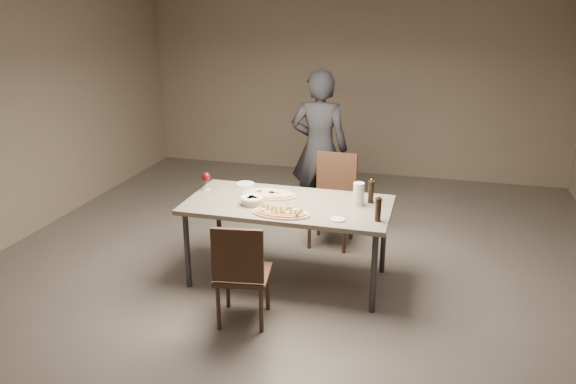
% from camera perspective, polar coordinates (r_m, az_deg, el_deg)
% --- Properties ---
extents(room, '(7.00, 7.00, 7.00)m').
position_cam_1_polar(room, '(4.76, 0.00, 6.27)').
color(room, '#605953').
rests_on(room, ground).
extents(dining_table, '(1.80, 0.90, 0.75)m').
position_cam_1_polar(dining_table, '(4.96, 0.00, -1.71)').
color(dining_table, slate).
rests_on(dining_table, ground).
extents(zucchini_pizza, '(0.49, 0.27, 0.05)m').
position_cam_1_polar(zucchini_pizza, '(4.68, -0.71, -2.07)').
color(zucchini_pizza, tan).
rests_on(zucchini_pizza, dining_table).
extents(ham_pizza, '(0.51, 0.28, 0.04)m').
position_cam_1_polar(ham_pizza, '(5.12, -1.94, -0.18)').
color(ham_pizza, tan).
rests_on(ham_pizza, dining_table).
extents(bread_basket, '(0.21, 0.21, 0.07)m').
position_cam_1_polar(bread_basket, '(4.90, -3.68, -0.78)').
color(bread_basket, beige).
rests_on(bread_basket, dining_table).
extents(oil_dish, '(0.12, 0.12, 0.01)m').
position_cam_1_polar(oil_dish, '(4.57, 5.07, -2.80)').
color(oil_dish, white).
rests_on(oil_dish, dining_table).
extents(pepper_mill_left, '(0.06, 0.06, 0.22)m').
position_cam_1_polar(pepper_mill_left, '(4.96, 8.43, 0.05)').
color(pepper_mill_left, black).
rests_on(pepper_mill_left, dining_table).
extents(pepper_mill_right, '(0.06, 0.06, 0.22)m').
position_cam_1_polar(pepper_mill_right, '(4.57, 9.14, -1.73)').
color(pepper_mill_right, black).
rests_on(pepper_mill_right, dining_table).
extents(carafe, '(0.10, 0.10, 0.20)m').
position_cam_1_polar(carafe, '(4.89, 7.19, -0.20)').
color(carafe, silver).
rests_on(carafe, dining_table).
extents(wine_glass, '(0.08, 0.08, 0.17)m').
position_cam_1_polar(wine_glass, '(5.29, -8.30, 1.46)').
color(wine_glass, silver).
rests_on(wine_glass, dining_table).
extents(side_plate, '(0.18, 0.18, 0.01)m').
position_cam_1_polar(side_plate, '(5.43, -4.39, 0.82)').
color(side_plate, white).
rests_on(side_plate, dining_table).
extents(chair_near, '(0.47, 0.47, 0.87)m').
position_cam_1_polar(chair_near, '(4.36, -4.82, -7.84)').
color(chair_near, '#3D2519').
rests_on(chair_near, ground).
extents(chair_far, '(0.47, 0.47, 0.94)m').
position_cam_1_polar(chair_far, '(5.85, 4.66, -0.18)').
color(chair_far, '#3D2519').
rests_on(chair_far, ground).
extents(diner, '(0.66, 0.45, 1.75)m').
position_cam_1_polar(diner, '(6.23, 3.20, 4.40)').
color(diner, black).
rests_on(diner, ground).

